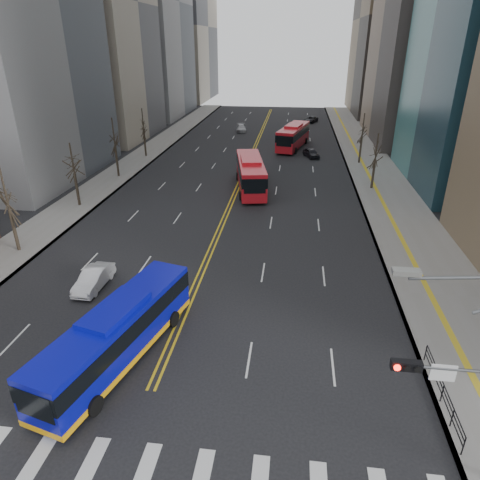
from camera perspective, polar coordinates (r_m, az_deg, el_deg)
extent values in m
cube|color=gray|center=(58.97, 17.84, 8.00)|extent=(7.00, 130.00, 0.15)
cube|color=gray|center=(62.37, -14.91, 9.25)|extent=(5.00, 130.00, 0.15)
cube|color=silver|center=(21.80, -26.33, -26.01)|extent=(0.70, 4.00, 0.01)
cube|color=silver|center=(20.80, -20.15, -27.74)|extent=(0.70, 4.00, 0.01)
cube|color=gold|center=(67.97, 1.37, 11.26)|extent=(0.15, 100.00, 0.01)
cube|color=gold|center=(67.93, 1.71, 11.25)|extent=(0.15, 100.00, 0.01)
cube|color=gray|center=(85.61, -21.27, 27.45)|extent=(22.00, 22.00, 44.00)
cube|color=gray|center=(110.24, -13.82, 28.45)|extent=(20.00, 26.00, 48.00)
cube|color=gray|center=(140.34, -8.28, 26.32)|extent=(18.00, 30.00, 40.00)
cube|color=brown|center=(115.99, 20.57, 25.99)|extent=(18.00, 30.00, 42.00)
cylinder|color=slate|center=(17.71, 27.63, -15.12)|extent=(4.50, 0.12, 0.12)
cube|color=black|center=(17.10, 21.30, -15.31)|extent=(1.10, 0.28, 0.38)
cylinder|color=#FF190C|center=(16.90, 20.23, -15.67)|extent=(0.24, 0.08, 0.24)
cylinder|color=black|center=(16.98, 21.42, -15.65)|extent=(0.24, 0.08, 0.24)
cylinder|color=black|center=(17.08, 22.60, -15.63)|extent=(0.24, 0.08, 0.24)
cube|color=white|center=(17.61, 25.45, -15.71)|extent=(0.90, 0.06, 0.70)
cube|color=#999993|center=(14.89, 21.31, -4.00)|extent=(0.90, 0.35, 0.18)
cube|color=black|center=(23.69, 25.57, -17.09)|extent=(0.04, 6.00, 0.04)
cylinder|color=black|center=(22.02, 27.64, -23.18)|extent=(0.06, 0.06, 1.00)
cylinder|color=black|center=(22.99, 26.42, -20.48)|extent=(0.06, 0.06, 1.00)
cylinder|color=black|center=(24.00, 25.34, -18.00)|extent=(0.06, 0.06, 1.00)
cylinder|color=black|center=(25.07, 24.38, -15.71)|extent=(0.06, 0.06, 1.00)
cylinder|color=black|center=(26.18, 23.52, -13.61)|extent=(0.06, 0.06, 1.00)
cylinder|color=black|center=(39.89, -27.86, 1.18)|extent=(0.28, 0.28, 3.90)
cylinder|color=black|center=(48.68, -20.88, 6.23)|extent=(0.28, 0.28, 3.60)
cylinder|color=black|center=(58.14, -16.07, 9.97)|extent=(0.28, 0.28, 4.00)
cylinder|color=black|center=(68.13, -12.55, 12.36)|extent=(0.28, 0.28, 3.80)
cylinder|color=black|center=(53.51, 17.32, 8.29)|extent=(0.28, 0.28, 3.50)
cylinder|color=black|center=(64.97, 15.75, 11.40)|extent=(0.28, 0.28, 3.75)
cube|color=#0A0EA3|center=(24.61, -15.96, -11.85)|extent=(5.22, 11.88, 2.75)
cube|color=black|center=(24.29, -16.11, -10.81)|extent=(5.29, 11.91, 0.99)
cube|color=#0A0EA3|center=(23.78, -16.38, -8.99)|extent=(2.89, 4.43, 0.40)
cube|color=#FFA80D|center=(25.31, -15.64, -14.00)|extent=(5.29, 11.91, 0.35)
cylinder|color=black|center=(24.02, -23.54, -18.04)|extent=(0.54, 1.04, 1.00)
cylinder|color=black|center=(22.66, -18.83, -20.18)|extent=(0.54, 1.04, 1.00)
cylinder|color=black|center=(28.32, -13.19, -9.18)|extent=(0.54, 1.04, 1.00)
cylinder|color=black|center=(27.18, -8.88, -10.38)|extent=(0.54, 1.04, 1.00)
cube|color=red|center=(51.04, 1.41, 8.83)|extent=(4.81, 12.27, 3.14)
cube|color=black|center=(50.88, 1.42, 9.47)|extent=(4.87, 12.30, 1.12)
cube|color=red|center=(50.60, 1.43, 10.64)|extent=(2.89, 4.51, 0.40)
cylinder|color=black|center=(47.74, 0.10, 5.90)|extent=(0.47, 1.04, 1.00)
cylinder|color=black|center=(47.95, 3.37, 5.94)|extent=(0.47, 1.04, 1.00)
cylinder|color=black|center=(55.03, -0.33, 8.50)|extent=(0.47, 1.04, 1.00)
cylinder|color=black|center=(55.22, 2.52, 8.53)|extent=(0.47, 1.04, 1.00)
cube|color=red|center=(72.92, 7.11, 13.58)|extent=(5.36, 12.43, 3.18)
cube|color=black|center=(72.81, 7.14, 14.04)|extent=(5.42, 12.46, 1.13)
cube|color=red|center=(72.61, 7.18, 14.88)|extent=(3.08, 4.62, 0.40)
cylinder|color=black|center=(69.86, 5.16, 11.96)|extent=(0.51, 1.04, 1.00)
cylinder|color=black|center=(69.22, 7.41, 11.74)|extent=(0.51, 1.04, 1.00)
cylinder|color=black|center=(77.21, 6.73, 13.14)|extent=(0.51, 1.04, 1.00)
cylinder|color=black|center=(76.64, 8.77, 12.93)|extent=(0.51, 1.04, 1.00)
imported|color=silver|center=(32.38, -18.93, -4.91)|extent=(1.63, 4.27, 1.39)
imported|color=black|center=(67.29, 9.47, 11.37)|extent=(2.86, 4.18, 1.32)
imported|color=#9D9DA2|center=(86.67, 0.16, 14.70)|extent=(2.50, 4.80, 1.33)
imported|color=black|center=(98.14, 9.40, 15.58)|extent=(3.62, 5.07, 1.28)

